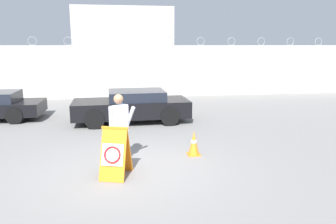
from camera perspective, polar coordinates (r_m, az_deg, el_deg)
name	(u,v)px	position (r m, az deg, el deg)	size (l,w,h in m)	color
ground_plane	(128,168)	(8.19, -6.97, -9.60)	(90.00, 90.00, 0.00)	gray
perimeter_wall	(121,72)	(18.85, -8.27, 6.98)	(36.00, 0.30, 3.39)	#ADA8A0
building_block	(123,50)	(22.48, -7.79, 10.59)	(6.01, 5.26, 5.20)	#B2ADA3
barricade_sign	(115,152)	(7.52, -9.19, -6.93)	(0.79, 0.92, 1.16)	orange
security_guard	(119,126)	(8.06, -8.47, -2.48)	(0.65, 0.52, 1.80)	#232838
traffic_cone_near	(194,143)	(8.97, 4.52, -5.46)	(0.34, 0.34, 0.66)	orange
parked_car_rear_sedan	(132,106)	(12.75, -6.25, 1.08)	(4.46, 2.01, 1.23)	black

